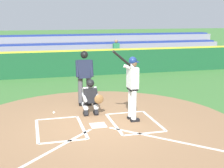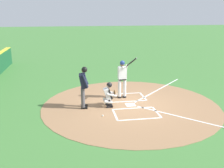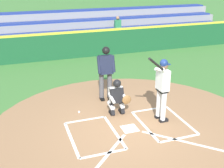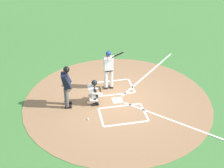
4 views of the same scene
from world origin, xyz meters
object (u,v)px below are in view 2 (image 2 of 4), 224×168
Objects in this scene: catcher at (109,94)px; baseball at (103,116)px; batter at (123,76)px; plate_umpire at (84,85)px.

catcher is 1.30m from baseball.
baseball is at bearing -21.15° from catcher.
baseball is (2.15, -1.25, -1.06)m from batter.
plate_umpire is at bearing -148.06° from baseball.
plate_umpire is (-0.00, -1.11, 0.49)m from catcher.
plate_umpire is (1.05, -1.94, -0.02)m from batter.
batter is at bearing 149.84° from baseball.
baseball is (1.10, -0.42, -0.55)m from catcher.
baseball is at bearing -30.16° from batter.
catcher is at bearing 158.85° from baseball.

